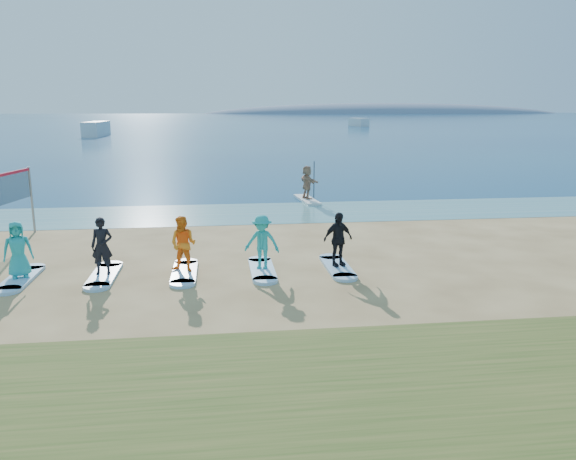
{
  "coord_description": "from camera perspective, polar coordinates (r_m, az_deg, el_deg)",
  "views": [
    {
      "loc": [
        -0.72,
        -14.28,
        4.77
      ],
      "look_at": [
        1.34,
        2.0,
        1.1
      ],
      "focal_mm": 35.0,
      "sensor_mm": 36.0,
      "label": 1
    }
  ],
  "objects": [
    {
      "name": "ocean",
      "position": [
        174.35,
        -7.09,
        10.95
      ],
      "size": [
        600.0,
        600.0,
        0.0
      ],
      "primitive_type": "plane",
      "color": "navy",
      "rests_on": "ground"
    },
    {
      "name": "shallow_water",
      "position": [
        25.24,
        -5.44,
        1.68
      ],
      "size": [
        600.0,
        600.0,
        0.0
      ],
      "primitive_type": "plane",
      "color": "teal",
      "rests_on": "ground"
    },
    {
      "name": "surfboard_2",
      "position": [
        16.49,
        -10.47,
        -4.26
      ],
      "size": [
        0.7,
        2.2,
        0.09
      ],
      "primitive_type": "cube",
      "color": "#98C6EB",
      "rests_on": "ground"
    },
    {
      "name": "student_2",
      "position": [
        16.27,
        -10.59,
        -1.41
      ],
      "size": [
        0.94,
        0.85,
        1.6
      ],
      "primitive_type": "imported",
      "rotation": [
        0.0,
        0.0,
        -0.37
      ],
      "color": "orange",
      "rests_on": "surfboard_2"
    },
    {
      "name": "surfboard_0",
      "position": [
        17.36,
        -25.5,
        -4.46
      ],
      "size": [
        0.7,
        2.2,
        0.09
      ],
      "primitive_type": "cube",
      "color": "#98C6EB",
      "rests_on": "ground"
    },
    {
      "name": "island_ridge",
      "position": [
        328.57,
        9.94,
        11.6
      ],
      "size": [
        220.0,
        56.0,
        18.0
      ],
      "primitive_type": "ellipsoid",
      "color": "slate",
      "rests_on": "ground"
    },
    {
      "name": "student_4",
      "position": [
        16.6,
        5.09,
        -0.94
      ],
      "size": [
        1.02,
        0.67,
        1.61
      ],
      "primitive_type": "imported",
      "rotation": [
        0.0,
        0.0,
        0.31
      ],
      "color": "black",
      "rests_on": "surfboard_4"
    },
    {
      "name": "surfboard_4",
      "position": [
        16.82,
        5.04,
        -3.76
      ],
      "size": [
        0.7,
        2.2,
        0.09
      ],
      "primitive_type": "cube",
      "color": "#98C6EB",
      "rests_on": "ground"
    },
    {
      "name": "surfboard_3",
      "position": [
        16.5,
        -2.64,
        -4.04
      ],
      "size": [
        0.7,
        2.2,
        0.09
      ],
      "primitive_type": "cube",
      "color": "#98C6EB",
      "rests_on": "ground"
    },
    {
      "name": "student_3",
      "position": [
        16.28,
        -2.67,
        -1.22
      ],
      "size": [
        1.16,
        0.88,
        1.58
      ],
      "primitive_type": "imported",
      "rotation": [
        0.0,
        0.0,
        -0.32
      ],
      "color": "teal",
      "rests_on": "surfboard_3"
    },
    {
      "name": "student_0",
      "position": [
        17.15,
        -25.76,
        -1.79
      ],
      "size": [
        0.89,
        0.73,
        1.58
      ],
      "primitive_type": "imported",
      "rotation": [
        0.0,
        0.0,
        0.34
      ],
      "color": "teal",
      "rests_on": "surfboard_0"
    },
    {
      "name": "paddleboarder",
      "position": [
        28.39,
        1.96,
        4.88
      ],
      "size": [
        0.99,
        1.62,
        1.67
      ],
      "primitive_type": "imported",
      "rotation": [
        0.0,
        0.0,
        1.92
      ],
      "color": "tan",
      "rests_on": "paddleboard"
    },
    {
      "name": "surfboard_1",
      "position": [
        16.78,
        -18.18,
        -4.4
      ],
      "size": [
        0.7,
        2.2,
        0.09
      ],
      "primitive_type": "cube",
      "color": "#98C6EB",
      "rests_on": "ground"
    },
    {
      "name": "boat_offshore_a",
      "position": [
        93.28,
        -18.85,
        9.02
      ],
      "size": [
        2.7,
        9.18,
        2.23
      ],
      "primitive_type": "cube",
      "rotation": [
        0.0,
        0.0,
        -0.04
      ],
      "color": "silver",
      "rests_on": "ground"
    },
    {
      "name": "student_1",
      "position": [
        16.56,
        -18.38,
        -1.56
      ],
      "size": [
        0.61,
        0.42,
        1.62
      ],
      "primitive_type": "imported",
      "rotation": [
        0.0,
        0.0,
        -0.05
      ],
      "color": "black",
      "rests_on": "surfboard_1"
    },
    {
      "name": "boat_offshore_b",
      "position": [
        129.88,
        7.18,
        10.41
      ],
      "size": [
        3.91,
        5.66,
        1.82
      ],
      "primitive_type": "cube",
      "rotation": [
        0.0,
        0.0,
        0.36
      ],
      "color": "silver",
      "rests_on": "ground"
    },
    {
      "name": "ground",
      "position": [
        15.07,
        -4.12,
        -5.88
      ],
      "size": [
        600.0,
        600.0,
        0.0
      ],
      "primitive_type": "plane",
      "color": "tan",
      "rests_on": "ground"
    },
    {
      "name": "paddleboard",
      "position": [
        28.53,
        1.94,
        3.1
      ],
      "size": [
        0.99,
        3.05,
        0.12
      ],
      "primitive_type": "cube",
      "rotation": [
        0.0,
        0.0,
        0.1
      ],
      "color": "silver",
      "rests_on": "ground"
    }
  ]
}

